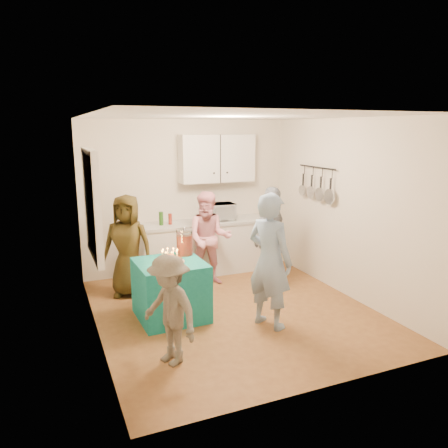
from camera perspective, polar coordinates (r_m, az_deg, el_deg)
name	(u,v)px	position (r m, az deg, el deg)	size (l,w,h in m)	color
floor	(234,311)	(6.11, 1.29, -11.26)	(4.00, 4.00, 0.00)	brown
ceiling	(235,116)	(5.60, 1.43, 13.92)	(4.00, 4.00, 0.00)	white
back_wall	(187,197)	(7.56, -4.85, 3.58)	(3.60, 3.60, 0.00)	silver
left_wall	(92,230)	(5.26, -16.86, -0.77)	(4.00, 4.00, 0.00)	silver
right_wall	(346,209)	(6.64, 15.69, 1.95)	(4.00, 4.00, 0.00)	silver
window_night	(90,205)	(5.51, -17.05, 2.44)	(0.04, 1.00, 1.20)	black
counter	(204,248)	(7.53, -2.57, -3.21)	(2.20, 0.58, 0.86)	white
countertop	(204,223)	(7.42, -2.61, 0.18)	(2.24, 0.62, 0.05)	beige
upper_cabinet	(217,158)	(7.51, -0.91, 8.56)	(1.30, 0.30, 0.80)	white
pot_rack	(315,183)	(7.11, 11.83, 5.25)	(0.12, 1.00, 0.60)	black
microwave	(219,212)	(7.48, -0.65, 1.61)	(0.52, 0.35, 0.29)	white
party_table	(171,290)	(5.82, -6.98, -8.52)	(0.85, 0.85, 0.76)	#127C77
donut_cake	(170,256)	(5.66, -7.09, -4.11)	(0.38, 0.38, 0.18)	#381C0C
punch_jar	(185,243)	(5.96, -5.18, -2.45)	(0.22, 0.22, 0.34)	#AF240E
man_birthday	(270,261)	(5.42, 6.00, -4.80)	(0.62, 0.41, 1.71)	#8AA6C9
woman_back_left	(128,246)	(6.58, -12.48, -2.79)	(0.74, 0.48, 1.52)	brown
woman_back_center	(209,239)	(6.90, -1.96, -1.92)	(0.73, 0.57, 1.49)	pink
woman_back_right	(270,238)	(6.78, 6.08, -1.81)	(0.93, 0.39, 1.59)	#0F1A32
child_near_left	(170,310)	(4.67, -7.13, -11.08)	(0.77, 0.44, 1.19)	#564E44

